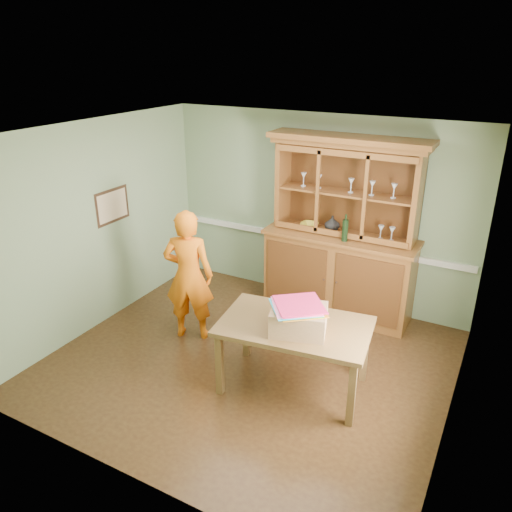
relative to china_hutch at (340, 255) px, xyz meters
The scene contains 14 objects.
floor 1.98m from the china_hutch, 105.57° to the right, with size 4.50×4.50×0.00m, color #4D3319.
ceiling 2.56m from the china_hutch, 105.57° to the right, with size 4.50×4.50×0.00m, color white.
wall_back 0.74m from the china_hutch, 149.56° to the left, with size 4.50×4.50×0.00m, color gray.
wall_left 3.26m from the china_hutch, 147.80° to the right, with size 4.00×4.00×0.00m, color gray.
wall_right 2.52m from the china_hutch, 44.14° to the right, with size 4.00×4.00×0.00m, color gray.
wall_front 3.78m from the china_hutch, 97.34° to the right, with size 4.50×4.50×0.00m, color gray.
chair_rail 0.54m from the china_hutch, 151.83° to the left, with size 4.41×0.05×0.08m, color silver.
framed_map 3.13m from the china_hutch, 152.35° to the right, with size 0.03×0.60×0.46m.
window_panel 2.75m from the china_hutch, 49.07° to the right, with size 0.03×0.96×1.36m.
china_hutch is the anchor object (origin of this frame).
dining_table 1.89m from the china_hutch, 84.94° to the right, with size 1.70×1.15×0.79m.
cardboard_box 2.00m from the china_hutch, 82.75° to the right, with size 0.56×0.45×0.26m, color #AC7E59.
kite_stack 2.02m from the china_hutch, 83.04° to the right, with size 0.64×0.64×0.05m.
person 2.10m from the china_hutch, 133.43° to the right, with size 0.62×0.41×1.71m, color orange.
Camera 1 is at (2.45, -4.38, 3.51)m, focal length 35.00 mm.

